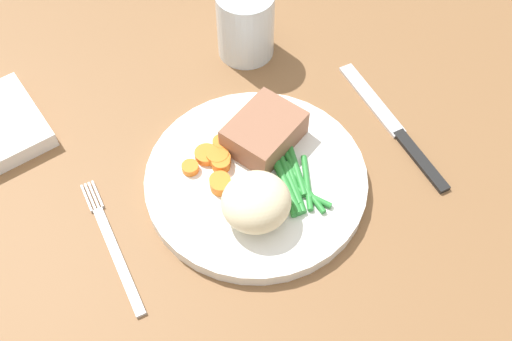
% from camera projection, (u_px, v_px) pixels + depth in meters
% --- Properties ---
extents(dining_table, '(1.20, 0.90, 0.02)m').
position_uv_depth(dining_table, '(271.00, 166.00, 0.69)').
color(dining_table, brown).
rests_on(dining_table, ground).
extents(dinner_plate, '(0.24, 0.24, 0.02)m').
position_uv_depth(dinner_plate, '(256.00, 180.00, 0.65)').
color(dinner_plate, white).
rests_on(dinner_plate, dining_table).
extents(meat_portion, '(0.10, 0.09, 0.03)m').
position_uv_depth(meat_portion, '(267.00, 131.00, 0.66)').
color(meat_portion, '#936047').
rests_on(meat_portion, dinner_plate).
extents(mashed_potatoes, '(0.07, 0.07, 0.05)m').
position_uv_depth(mashed_potatoes, '(256.00, 202.00, 0.60)').
color(mashed_potatoes, beige).
rests_on(mashed_potatoes, dinner_plate).
extents(carrot_slices, '(0.06, 0.07, 0.01)m').
position_uv_depth(carrot_slices, '(216.00, 164.00, 0.65)').
color(carrot_slices, orange).
rests_on(carrot_slices, dinner_plate).
extents(green_beans, '(0.05, 0.09, 0.01)m').
position_uv_depth(green_beans, '(294.00, 182.00, 0.64)').
color(green_beans, '#2D8C38').
rests_on(green_beans, dinner_plate).
extents(fork, '(0.01, 0.17, 0.00)m').
position_uv_depth(fork, '(113.00, 246.00, 0.62)').
color(fork, silver).
rests_on(fork, dining_table).
extents(knife, '(0.02, 0.21, 0.01)m').
position_uv_depth(knife, '(394.00, 128.00, 0.70)').
color(knife, black).
rests_on(knife, dining_table).
extents(water_glass, '(0.07, 0.07, 0.09)m').
position_uv_depth(water_glass, '(246.00, 28.00, 0.75)').
color(water_glass, silver).
rests_on(water_glass, dining_table).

